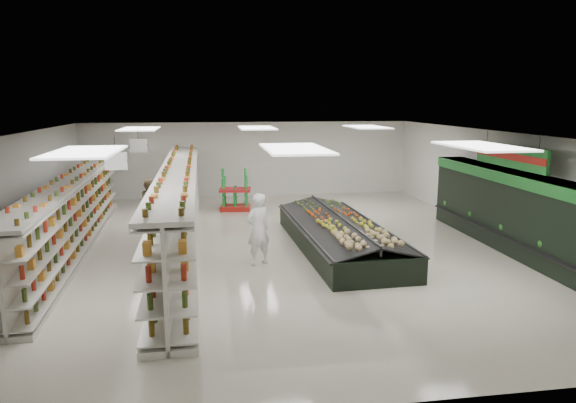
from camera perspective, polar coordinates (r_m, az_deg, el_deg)
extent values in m
plane|color=beige|center=(14.77, -1.85, -4.99)|extent=(16.00, 16.00, 0.00)
cube|color=white|center=(14.21, -1.93, 7.50)|extent=(14.00, 16.00, 0.02)
cube|color=white|center=(22.29, -4.41, 4.68)|extent=(14.00, 0.02, 3.20)
cube|color=white|center=(6.80, 6.52, -10.58)|extent=(14.00, 0.02, 3.20)
cube|color=white|center=(15.25, -29.00, 0.29)|extent=(0.02, 16.00, 3.20)
cube|color=white|center=(16.75, 22.63, 1.69)|extent=(0.02, 16.00, 3.20)
cube|color=black|center=(15.35, 23.94, -1.11)|extent=(0.80, 8.00, 2.20)
cube|color=#1E7329|center=(15.18, 24.16, 2.39)|extent=(0.85, 8.00, 0.30)
cube|color=black|center=(15.34, 22.99, -3.16)|extent=(0.55, 7.80, 0.15)
cube|color=silver|center=(15.22, 23.54, -0.21)|extent=(0.45, 7.70, 0.03)
cube|color=silver|center=(15.17, 23.63, 0.90)|extent=(0.45, 7.70, 0.03)
cube|color=white|center=(12.33, -18.59, 4.26)|extent=(0.50, 0.06, 0.40)
cube|color=#A41A12|center=(12.33, -18.59, 4.26)|extent=(0.52, 0.02, 0.12)
cylinder|color=black|center=(12.30, -18.68, 5.65)|extent=(0.01, 0.01, 0.50)
cube|color=white|center=(16.27, -16.28, 5.94)|extent=(0.50, 0.06, 0.40)
cube|color=#A41A12|center=(16.27, -16.28, 5.94)|extent=(0.52, 0.02, 0.12)
cylinder|color=black|center=(16.25, -16.34, 6.99)|extent=(0.01, 0.01, 0.50)
cube|color=#1E7329|center=(14.96, 23.44, 4.66)|extent=(0.10, 3.20, 0.60)
cube|color=#A41A12|center=(14.93, 23.25, 4.66)|extent=(0.03, 3.20, 0.18)
cylinder|color=black|center=(13.93, 26.18, 5.67)|extent=(0.01, 0.01, 0.50)
cylinder|color=black|center=(15.95, 21.27, 6.61)|extent=(0.01, 0.01, 0.50)
cube|color=silver|center=(15.55, -22.59, -4.81)|extent=(1.34, 11.53, 0.12)
cube|color=silver|center=(15.34, -22.84, -1.57)|extent=(0.53, 11.50, 1.92)
cube|color=silver|center=(15.17, -23.13, 2.11)|extent=(1.34, 11.53, 0.08)
cube|color=silver|center=(15.57, -23.42, -4.42)|extent=(0.89, 11.42, 0.03)
cube|color=silver|center=(15.47, -23.54, -2.92)|extent=(0.89, 11.42, 0.03)
cube|color=silver|center=(15.38, -23.66, -1.40)|extent=(0.89, 11.42, 0.03)
cube|color=silver|center=(15.30, -23.78, 0.13)|extent=(0.89, 11.42, 0.03)
cube|color=silver|center=(15.23, -23.91, 1.68)|extent=(0.89, 11.42, 0.03)
cube|color=silver|center=(15.48, -21.82, -4.38)|extent=(0.89, 11.42, 0.03)
cube|color=silver|center=(15.38, -21.93, -2.87)|extent=(0.89, 11.42, 0.03)
cube|color=silver|center=(15.29, -22.05, -1.35)|extent=(0.89, 11.42, 0.03)
cube|color=silver|center=(15.21, -22.16, 0.19)|extent=(0.89, 11.42, 0.03)
cube|color=silver|center=(15.14, -22.28, 1.75)|extent=(0.89, 11.42, 0.03)
cube|color=silver|center=(14.98, -11.74, -4.73)|extent=(1.16, 13.12, 0.13)
cube|color=silver|center=(14.74, -11.89, -0.88)|extent=(0.24, 13.11, 2.18)
cube|color=silver|center=(14.55, -12.07, 3.50)|extent=(1.16, 13.12, 0.09)
cube|color=silver|center=(14.96, -12.72, -4.27)|extent=(0.66, 13.00, 0.03)
cube|color=silver|center=(14.84, -12.80, -2.49)|extent=(0.66, 13.00, 0.03)
cube|color=silver|center=(14.74, -12.88, -0.69)|extent=(0.66, 13.00, 0.03)
cube|color=silver|center=(14.65, -12.96, 1.14)|extent=(0.66, 13.00, 0.03)
cube|color=silver|center=(14.58, -13.04, 2.99)|extent=(0.66, 13.00, 0.03)
cube|color=silver|center=(14.94, -10.79, -4.21)|extent=(0.66, 13.00, 0.03)
cube|color=silver|center=(14.82, -10.86, -2.43)|extent=(0.66, 13.00, 0.03)
cube|color=silver|center=(14.72, -10.93, -0.62)|extent=(0.66, 13.00, 0.03)
cube|color=silver|center=(14.63, -11.00, 1.21)|extent=(0.66, 13.00, 0.03)
cube|color=silver|center=(14.55, -11.07, 3.06)|extent=(0.66, 13.00, 0.03)
cube|color=black|center=(14.53, 5.70, -3.99)|extent=(2.46, 6.53, 0.65)
cube|color=#262626|center=(14.18, 1.58, -2.90)|extent=(0.31, 6.45, 0.06)
cube|color=#262626|center=(14.78, 9.70, -2.47)|extent=(0.31, 6.45, 0.06)
cube|color=black|center=(14.27, 3.52, -2.44)|extent=(1.44, 6.40, 0.33)
cube|color=black|center=(14.60, 7.90, -2.22)|extent=(1.44, 6.40, 0.33)
cube|color=#262626|center=(14.40, 5.74, -1.97)|extent=(0.30, 6.36, 0.23)
cube|color=#A41A12|center=(19.64, -5.86, -0.69)|extent=(1.20, 0.87, 0.19)
cube|color=red|center=(19.51, -5.90, 1.32)|extent=(1.25, 0.92, 0.09)
imported|color=white|center=(12.96, -3.33, -3.09)|extent=(0.80, 0.70, 1.84)
imported|color=tan|center=(17.18, -14.98, -0.23)|extent=(0.53, 0.82, 1.65)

